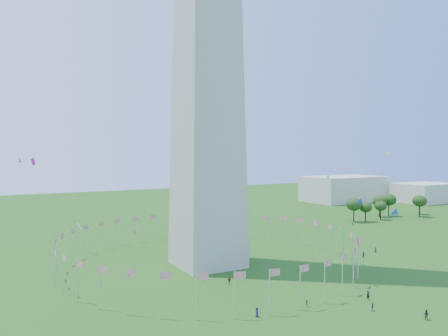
% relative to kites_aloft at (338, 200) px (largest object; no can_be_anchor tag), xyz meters
% --- Properties ---
extents(ground, '(600.00, 600.00, 0.00)m').
position_rel_kites_aloft_xyz_m(ground, '(-21.58, -21.99, -19.69)').
color(ground, '#1C4A11').
rests_on(ground, ground).
extents(flag_ring, '(80.24, 80.24, 9.00)m').
position_rel_kites_aloft_xyz_m(flag_ring, '(-21.58, 28.01, -15.19)').
color(flag_ring, silver).
rests_on(flag_ring, ground).
extents(gov_building_east_a, '(50.00, 30.00, 16.00)m').
position_rel_kites_aloft_xyz_m(gov_building_east_a, '(128.42, 128.01, -11.69)').
color(gov_building_east_a, beige).
rests_on(gov_building_east_a, ground).
extents(gov_building_east_b, '(35.00, 25.00, 12.00)m').
position_rel_kites_aloft_xyz_m(gov_building_east_b, '(168.42, 98.01, -13.69)').
color(gov_building_east_b, beige).
rests_on(gov_building_east_b, ground).
extents(crowd, '(79.24, 60.06, 1.99)m').
position_rel_kites_aloft_xyz_m(crowd, '(-4.88, -20.53, -18.79)').
color(crowd, '#242424').
rests_on(crowd, ground).
extents(kites_aloft, '(119.58, 67.06, 31.47)m').
position_rel_kites_aloft_xyz_m(kites_aloft, '(0.00, 0.00, 0.00)').
color(kites_aloft, blue).
rests_on(kites_aloft, ground).
extents(tree_line_east, '(53.45, 16.11, 10.94)m').
position_rel_kites_aloft_xyz_m(tree_line_east, '(92.61, 63.45, -14.64)').
color(tree_line_east, '#2A501A').
rests_on(tree_line_east, ground).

